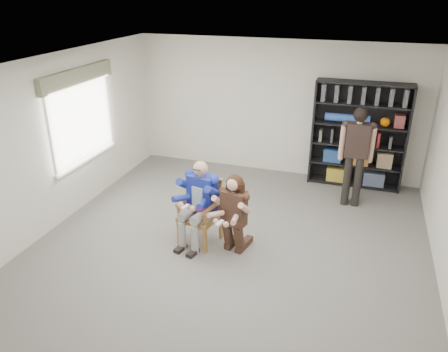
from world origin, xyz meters
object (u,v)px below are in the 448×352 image
(armchair, at_px, (200,212))
(kneeling_woman, at_px, (233,216))
(standing_man, at_px, (355,158))
(seated_man, at_px, (199,203))
(bookshelf, at_px, (358,136))

(armchair, distance_m, kneeling_woman, 0.60)
(armchair, relative_size, standing_man, 0.57)
(seated_man, relative_size, kneeling_woman, 1.09)
(seated_man, distance_m, standing_man, 3.01)
(armchair, xyz_separation_m, seated_man, (0.00, 0.00, 0.16))
(armchair, relative_size, seated_man, 0.77)
(kneeling_woman, relative_size, standing_man, 0.68)
(bookshelf, distance_m, standing_man, 0.95)
(armchair, relative_size, kneeling_woman, 0.84)
(kneeling_woman, distance_m, standing_man, 2.72)
(bookshelf, xyz_separation_m, standing_man, (-0.00, -0.95, -0.13))
(armchair, height_order, bookshelf, bookshelf)
(seated_man, height_order, kneeling_woman, seated_man)
(kneeling_woman, bearing_deg, seated_man, -179.05)
(seated_man, xyz_separation_m, bookshelf, (2.20, 2.99, 0.36))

